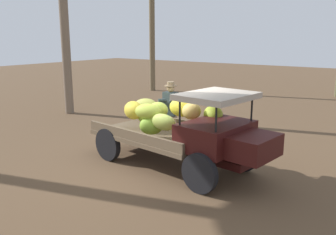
% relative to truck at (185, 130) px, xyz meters
% --- Properties ---
extents(ground_plane, '(60.00, 60.00, 0.00)m').
position_rel_truck_xyz_m(ground_plane, '(-0.52, -0.01, -0.92)').
color(ground_plane, brown).
extents(truck, '(4.58, 2.21, 1.84)m').
position_rel_truck_xyz_m(truck, '(0.00, 0.00, 0.00)').
color(truck, '#37100F').
rests_on(truck, ground).
extents(farmer, '(0.53, 0.47, 1.75)m').
position_rel_truck_xyz_m(farmer, '(-1.39, 1.40, 0.08)').
color(farmer, '#866C51').
rests_on(farmer, ground).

